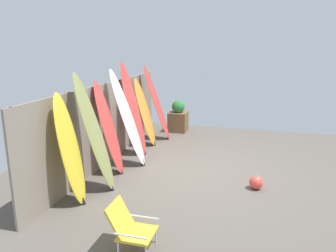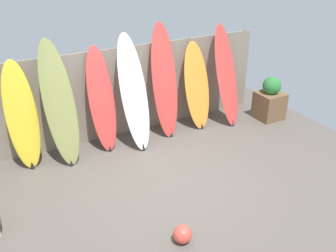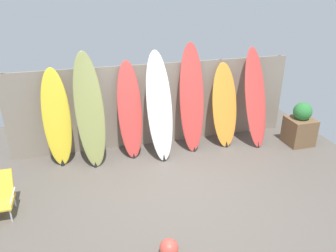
# 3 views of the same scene
# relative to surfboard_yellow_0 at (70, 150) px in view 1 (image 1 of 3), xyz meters

# --- Properties ---
(ground) EXTENTS (7.68, 7.68, 0.00)m
(ground) POSITION_rel_surfboard_yellow_0_xyz_m (2.03, -1.68, -0.94)
(ground) COLOR #5B544C
(fence_back) EXTENTS (6.08, 0.11, 1.80)m
(fence_back) POSITION_rel_surfboard_yellow_0_xyz_m (2.03, 0.32, -0.04)
(fence_back) COLOR gray
(fence_back) RESTS_ON ground
(surfboard_yellow_0) EXTENTS (0.53, 0.44, 1.90)m
(surfboard_yellow_0) POSITION_rel_surfboard_yellow_0_xyz_m (0.00, 0.00, 0.00)
(surfboard_yellow_0) COLOR yellow
(surfboard_yellow_0) RESTS_ON ground
(surfboard_olive_1) EXTENTS (0.60, 0.75, 2.17)m
(surfboard_olive_1) POSITION_rel_surfboard_yellow_0_xyz_m (0.62, -0.11, 0.14)
(surfboard_olive_1) COLOR olive
(surfboard_olive_1) RESTS_ON ground
(surfboard_red_2) EXTENTS (0.49, 0.58, 1.94)m
(surfboard_red_2) POSITION_rel_surfboard_yellow_0_xyz_m (1.41, -0.02, 0.02)
(surfboard_red_2) COLOR #D13D38
(surfboard_red_2) RESTS_ON ground
(surfboard_white_3) EXTENTS (0.51, 0.81, 2.13)m
(surfboard_white_3) POSITION_rel_surfboard_yellow_0_xyz_m (1.98, -0.20, 0.11)
(surfboard_white_3) COLOR white
(surfboard_white_3) RESTS_ON ground
(surfboard_red_4) EXTENTS (0.58, 0.67, 2.23)m
(surfboard_red_4) POSITION_rel_surfboard_yellow_0_xyz_m (2.71, -0.05, 0.16)
(surfboard_red_4) COLOR #D13D38
(surfboard_red_4) RESTS_ON ground
(surfboard_orange_5) EXTENTS (0.58, 0.60, 1.78)m
(surfboard_orange_5) POSITION_rel_surfboard_yellow_0_xyz_m (3.46, -0.07, -0.06)
(surfboard_orange_5) COLOR orange
(surfboard_orange_5) RESTS_ON ground
(surfboard_red_6) EXTENTS (0.49, 0.78, 2.08)m
(surfboard_red_6) POSITION_rel_surfboard_yellow_0_xyz_m (4.12, -0.19, 0.09)
(surfboard_red_6) COLOR #D13D38
(surfboard_red_6) RESTS_ON ground
(beach_chair) EXTENTS (0.50, 0.58, 0.63)m
(beach_chair) POSITION_rel_surfboard_yellow_0_xyz_m (-0.92, -1.39, -0.62)
(beach_chair) COLOR silver
(beach_chair) RESTS_ON ground
(planter_box) EXTENTS (0.55, 0.54, 0.97)m
(planter_box) POSITION_rel_surfboard_yellow_0_xyz_m (5.07, -0.57, -0.52)
(planter_box) COLOR brown
(planter_box) RESTS_ON ground
(beach_ball) EXTENTS (0.25, 0.25, 0.25)m
(beach_ball) POSITION_rel_surfboard_yellow_0_xyz_m (1.42, -2.97, -0.81)
(beach_ball) COLOR #E54C3F
(beach_ball) RESTS_ON ground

